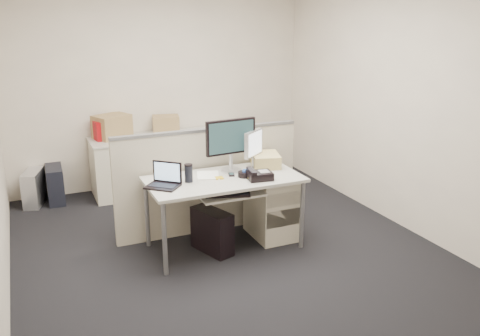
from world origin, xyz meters
name	(u,v)px	position (x,y,z in m)	size (l,w,h in m)	color
floor	(225,247)	(0.00, 0.00, -0.01)	(4.00, 4.50, 0.01)	black
wall_back	(160,85)	(0.00, 2.25, 1.35)	(4.00, 0.02, 2.70)	beige
wall_front	(376,188)	(0.00, -2.25, 1.35)	(4.00, 0.02, 2.70)	beige
wall_right	(394,101)	(2.00, 0.00, 1.35)	(0.02, 4.50, 2.70)	beige
desk	(224,184)	(0.00, 0.00, 0.66)	(1.50, 0.75, 0.73)	#B8B4AC
keyboard_tray	(231,194)	(0.00, -0.18, 0.62)	(0.62, 0.32, 0.02)	#B8B4AC
drawer_pedestal	(271,207)	(0.55, 0.05, 0.33)	(0.40, 0.55, 0.65)	beige
cubicle_partition	(208,182)	(0.00, 0.45, 0.55)	(2.00, 0.06, 1.10)	#AFA793
back_counter	(170,163)	(0.00, 1.93, 0.36)	(2.00, 0.60, 0.72)	beige
monitor_main	(231,145)	(0.15, 0.18, 1.00)	(0.53, 0.21, 0.53)	black
monitor_small	(253,150)	(0.40, 0.18, 0.93)	(0.32, 0.16, 0.39)	#B7B7BC
laptop	(162,176)	(-0.62, -0.03, 0.84)	(0.29, 0.22, 0.22)	black
trackball	(245,174)	(0.20, -0.05, 0.76)	(0.13, 0.13, 0.05)	black
desk_phone	(260,176)	(0.30, -0.18, 0.77)	(0.23, 0.19, 0.07)	black
paper_stack	(208,175)	(-0.12, 0.12, 0.74)	(0.21, 0.27, 0.01)	white
sticky_pad	(219,178)	(-0.05, 0.00, 0.74)	(0.08, 0.08, 0.01)	gold
travel_mug	(189,174)	(-0.35, 0.02, 0.81)	(0.08, 0.08, 0.16)	black
banana	(257,177)	(0.28, -0.15, 0.75)	(0.19, 0.05, 0.04)	gold
cellphone	(231,174)	(0.10, 0.05, 0.74)	(0.05, 0.10, 0.01)	black
manila_folders	(266,160)	(0.55, 0.20, 0.80)	(0.27, 0.35, 0.13)	tan
keyboard	(228,194)	(-0.05, -0.22, 0.64)	(0.42, 0.15, 0.02)	black
pc_tower_desk	(212,231)	(-0.15, -0.05, 0.21)	(0.18, 0.46, 0.43)	black
pc_tower_spare_dark	(55,184)	(-1.45, 2.03, 0.22)	(0.19, 0.48, 0.45)	black
pc_tower_spare_silver	(34,188)	(-1.70, 2.03, 0.21)	(0.18, 0.45, 0.42)	#B7B7BC
cardboard_box_left	(112,127)	(-0.70, 2.05, 0.88)	(0.42, 0.31, 0.31)	#A38B53
cardboard_box_right	(166,125)	(0.00, 2.05, 0.84)	(0.34, 0.27, 0.25)	#A38B53
red_binder	(96,131)	(-0.90, 2.03, 0.85)	(0.06, 0.28, 0.26)	#96080D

